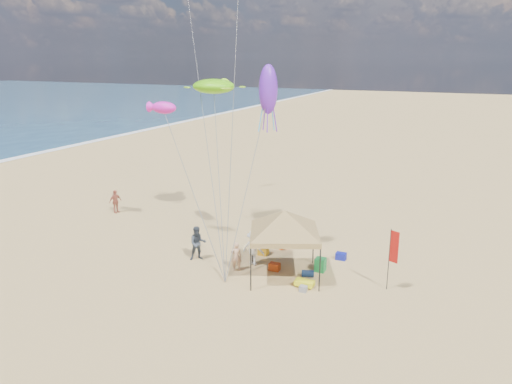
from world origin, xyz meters
TOP-DOWN VIEW (x-y plane):
  - ground at (0.00, 0.00)m, footprint 280.00×280.00m
  - canopy_tent at (1.79, 2.39)m, footprint 5.92×5.92m
  - feather_flag at (6.88, 3.00)m, footprint 0.43×0.20m
  - cooler_red at (1.11, 2.84)m, footprint 0.54×0.38m
  - cooler_blue at (3.86, 5.59)m, footprint 0.54×0.38m
  - bag_navy at (2.92, 2.80)m, footprint 0.69×0.54m
  - bag_orange at (0.50, 5.75)m, footprint 0.54×0.69m
  - chair_green at (3.27, 3.72)m, footprint 0.50×0.50m
  - chair_yellow at (-0.23, 4.49)m, footprint 0.50×0.50m
  - crate_grey at (3.22, 1.23)m, footprint 0.34×0.30m
  - beach_cart at (3.12, 1.71)m, footprint 0.90×0.50m
  - person_near_a at (-0.66, 2.03)m, footprint 0.66×0.58m
  - person_near_b at (-3.15, 2.41)m, footprint 1.15×1.12m
  - person_near_c at (-0.16, 3.02)m, footprint 1.24×0.73m
  - person_far_a at (-12.64, 7.08)m, footprint 0.62×1.03m
  - turtle_kite at (-4.74, 7.35)m, footprint 3.16×2.85m
  - fish_kite at (-6.12, 4.16)m, footprint 1.68×1.14m
  - squid_kite at (-0.03, 4.55)m, footprint 1.09×1.09m

SIDE VIEW (x-z plane):
  - ground at x=0.00m, z-range 0.00..0.00m
  - crate_grey at x=3.22m, z-range 0.00..0.28m
  - bag_navy at x=2.92m, z-range 0.00..0.36m
  - bag_orange at x=0.50m, z-range 0.00..0.36m
  - cooler_red at x=1.11m, z-range 0.00..0.38m
  - cooler_blue at x=3.86m, z-range 0.00..0.38m
  - beach_cart at x=3.12m, z-range 0.08..0.32m
  - chair_green at x=3.27m, z-range 0.00..0.70m
  - chair_yellow at x=-0.23m, z-range 0.00..0.70m
  - person_near_a at x=-0.66m, z-range 0.00..1.53m
  - person_far_a at x=-12.64m, z-range 0.00..1.64m
  - person_near_b at x=-3.15m, z-range 0.00..1.87m
  - person_near_c at x=-0.16m, z-range 0.00..1.89m
  - feather_flag at x=6.88m, z-range 0.51..3.53m
  - canopy_tent at x=1.79m, z-range 1.32..5.30m
  - fish_kite at x=-6.12m, z-range 7.50..8.19m
  - turtle_kite at x=-4.74m, z-range 8.43..9.30m
  - squid_kite at x=-0.03m, z-range 7.72..10.22m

